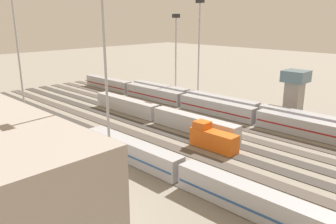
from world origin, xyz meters
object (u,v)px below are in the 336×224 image
(light_mast_0, at_px, (199,39))
(light_mast_3, at_px, (17,41))
(train_on_track_8, at_px, (182,172))
(control_tower, at_px, (295,89))
(light_mast_2, at_px, (176,45))
(light_mast_1, at_px, (105,51))
(train_on_track_1, at_px, (216,108))
(train_on_track_4, at_px, (157,114))
(train_on_track_0, at_px, (252,109))
(train_on_track_5, at_px, (213,139))

(light_mast_0, height_order, light_mast_3, light_mast_3)
(train_on_track_8, distance_m, control_tower, 50.86)
(light_mast_2, relative_size, light_mast_3, 0.83)
(light_mast_1, xyz_separation_m, light_mast_2, (28.67, -47.29, -3.19))
(light_mast_3, bearing_deg, light_mast_1, 177.93)
(train_on_track_1, height_order, light_mast_2, light_mast_2)
(train_on_track_4, bearing_deg, train_on_track_0, -126.59)
(train_on_track_0, height_order, light_mast_3, light_mast_3)
(train_on_track_1, relative_size, light_mast_2, 4.58)
(train_on_track_5, distance_m, light_mast_3, 51.72)
(train_on_track_5, xyz_separation_m, light_mast_3, (45.39, 17.56, 17.51))
(train_on_track_8, height_order, light_mast_2, light_mast_2)
(light_mast_1, distance_m, light_mast_2, 55.40)
(train_on_track_5, relative_size, control_tower, 0.85)
(light_mast_1, bearing_deg, train_on_track_5, -112.79)
(light_mast_1, bearing_deg, train_on_track_4, -61.32)
(train_on_track_1, bearing_deg, control_tower, -132.48)
(train_on_track_0, relative_size, control_tower, 7.71)
(light_mast_0, relative_size, light_mast_1, 0.95)
(train_on_track_5, xyz_separation_m, train_on_track_4, (21.03, -5.00, -0.14))
(train_on_track_1, bearing_deg, light_mast_0, -32.56)
(train_on_track_4, height_order, light_mast_2, light_mast_2)
(train_on_track_5, relative_size, train_on_track_4, 0.21)
(train_on_track_4, bearing_deg, train_on_track_5, 166.62)
(train_on_track_0, bearing_deg, train_on_track_1, 32.65)
(train_on_track_8, relative_size, light_mast_0, 1.56)
(light_mast_2, bearing_deg, train_on_track_0, 173.66)
(train_on_track_0, relative_size, train_on_track_5, 9.06)
(light_mast_0, height_order, light_mast_2, light_mast_0)
(light_mast_3, bearing_deg, control_tower, -130.67)
(light_mast_1, relative_size, light_mast_3, 1.02)
(train_on_track_8, bearing_deg, train_on_track_0, -73.79)
(light_mast_3, height_order, control_tower, light_mast_3)
(light_mast_2, bearing_deg, train_on_track_4, 123.69)
(light_mast_0, bearing_deg, train_on_track_0, 170.52)
(light_mast_2, bearing_deg, light_mast_0, -179.05)
(train_on_track_1, relative_size, light_mast_3, 3.80)
(train_on_track_5, relative_size, light_mast_0, 0.33)
(light_mast_2, bearing_deg, light_mast_1, 121.22)
(train_on_track_1, xyz_separation_m, light_mast_3, (31.41, 37.56, 17.68))
(train_on_track_1, bearing_deg, light_mast_2, -20.32)
(train_on_track_5, relative_size, train_on_track_8, 0.21)
(train_on_track_5, bearing_deg, train_on_track_8, 109.96)
(train_on_track_8, xyz_separation_m, light_mast_2, (42.06, -43.38, 14.77))
(train_on_track_1, relative_size, train_on_track_4, 2.54)
(train_on_track_1, height_order, train_on_track_8, same)
(train_on_track_4, xyz_separation_m, light_mast_1, (-13.08, 23.91, 17.93))
(train_on_track_8, xyz_separation_m, light_mast_1, (13.39, 3.91, 17.96))
(train_on_track_1, distance_m, light_mast_3, 52.05)
(train_on_track_4, distance_m, control_tower, 37.27)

